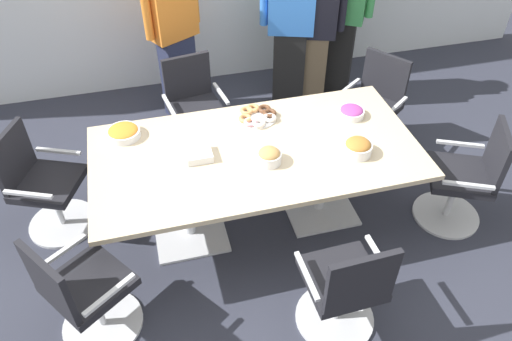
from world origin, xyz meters
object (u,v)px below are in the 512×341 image
snack_bowl_cookies (269,156)px  donut_platter (257,116)px  person_standing_3 (342,12)px  napkin_pile (199,154)px  person_standing_0 (174,28)px  person_standing_2 (313,29)px  snack_bowl_candy_mix (351,112)px  office_chair_5 (344,290)px  person_standing_1 (291,24)px  office_chair_0 (465,181)px  office_chair_1 (372,110)px  office_chair_4 (83,295)px  conference_table (256,163)px  snack_bowl_pretzels (358,147)px  office_chair_3 (44,188)px  snack_bowl_chips_orange (123,132)px  office_chair_2 (195,112)px

snack_bowl_cookies → donut_platter: (0.06, 0.54, -0.03)m
person_standing_3 → napkin_pile: (-1.74, -1.64, -0.17)m
person_standing_0 → person_standing_2: 1.35m
person_standing_3 → snack_bowl_candy_mix: bearing=102.2°
office_chair_5 → person_standing_1: bearing=78.2°
office_chair_0 → person_standing_1: 2.20m
person_standing_0 → person_standing_1: person_standing_0 is taller
office_chair_1 → office_chair_4: 2.97m
person_standing_2 → person_standing_3: bearing=-143.1°
person_standing_3 → napkin_pile: person_standing_3 is taller
office_chair_5 → donut_platter: 1.53m
person_standing_3 → napkin_pile: 2.40m
conference_table → person_standing_1: bearing=64.3°
person_standing_3 → conference_table: bearing=82.2°
office_chair_1 → snack_bowl_cookies: 1.57m
snack_bowl_cookies → snack_bowl_pretzels: bearing=-5.9°
office_chair_3 → office_chair_5: 2.40m
person_standing_2 → snack_bowl_chips_orange: person_standing_2 is taller
snack_bowl_chips_orange → donut_platter: 1.04m
office_chair_3 → donut_platter: bearing=113.5°
snack_bowl_cookies → conference_table: bearing=109.9°
person_standing_0 → snack_bowl_pretzels: bearing=89.9°
snack_bowl_pretzels → office_chair_4: bearing=-166.3°
person_standing_0 → person_standing_1: 1.13m
office_chair_1 → donut_platter: office_chair_1 is taller
conference_table → snack_bowl_chips_orange: size_ratio=9.48×
office_chair_5 → snack_bowl_candy_mix: (0.55, 1.32, 0.38)m
snack_bowl_cookies → napkin_pile: (-0.47, 0.18, -0.03)m
conference_table → napkin_pile: (-0.42, 0.03, 0.15)m
office_chair_1 → office_chair_2: same height
person_standing_0 → office_chair_0: bearing=104.3°
office_chair_5 → snack_bowl_pretzels: office_chair_5 is taller
office_chair_4 → person_standing_1: bearing=102.3°
office_chair_3 → donut_platter: (1.71, 0.01, 0.37)m
conference_table → office_chair_1: bearing=28.5°
office_chair_3 → snack_bowl_chips_orange: bearing=116.3°
conference_table → snack_bowl_pretzels: size_ratio=11.55×
person_standing_3 → snack_bowl_pretzels: 1.99m
conference_table → snack_bowl_chips_orange: 1.03m
office_chair_2 → snack_bowl_candy_mix: bearing=133.9°
office_chair_5 → person_standing_0: (-0.65, 2.82, 0.54)m
office_chair_4 → office_chair_5: same height
office_chair_5 → person_standing_2: size_ratio=0.55×
person_standing_2 → office_chair_4: bearing=63.5°
office_chair_5 → snack_bowl_chips_orange: office_chair_5 is taller
person_standing_1 → napkin_pile: person_standing_1 is taller
person_standing_0 → snack_bowl_chips_orange: person_standing_0 is taller
office_chair_1 → office_chair_0: bearing=159.6°
conference_table → donut_platter: bearing=74.0°
office_chair_1 → office_chair_2: bearing=41.1°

